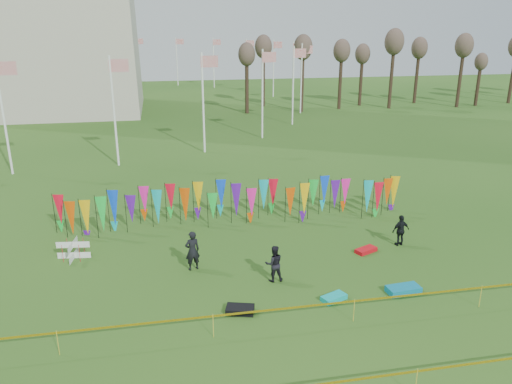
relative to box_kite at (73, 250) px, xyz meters
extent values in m
plane|color=#234B15|center=(7.71, -5.05, -0.42)|extent=(160.00, 160.00, 0.00)
cylinder|color=white|center=(21.71, 42.95, 3.58)|extent=(0.16, 0.16, 8.00)
plane|color=#B31318|center=(22.31, 42.95, 6.88)|extent=(1.40, 0.00, 1.40)
cylinder|color=white|center=(20.75, 50.19, 3.58)|extent=(0.16, 0.16, 8.00)
plane|color=#B31318|center=(21.35, 50.19, 6.88)|extent=(1.40, 0.00, 1.40)
cylinder|color=white|center=(17.95, 56.95, 3.58)|extent=(0.16, 0.16, 8.00)
plane|color=#B31318|center=(18.55, 56.95, 6.88)|extent=(1.40, 0.00, 1.40)
cylinder|color=white|center=(13.50, 62.75, 3.58)|extent=(0.16, 0.16, 8.00)
plane|color=#B31318|center=(14.10, 62.75, 6.88)|extent=(1.40, 0.00, 1.40)
cylinder|color=white|center=(7.71, 67.20, 3.58)|extent=(0.16, 0.16, 8.00)
plane|color=#B31318|center=(8.31, 67.20, 6.88)|extent=(1.40, 0.00, 1.40)
cylinder|color=white|center=(0.95, 69.99, 3.58)|extent=(0.16, 0.16, 8.00)
plane|color=#B31318|center=(1.55, 69.99, 6.88)|extent=(1.40, 0.00, 1.40)
cylinder|color=white|center=(-6.29, 70.95, 3.58)|extent=(0.16, 0.16, 8.00)
plane|color=#B31318|center=(-5.69, 70.95, 6.88)|extent=(1.40, 0.00, 1.40)
cylinder|color=white|center=(-13.54, 69.99, 3.58)|extent=(0.16, 0.16, 8.00)
plane|color=#B31318|center=(-12.94, 69.99, 6.88)|extent=(1.40, 0.00, 1.40)
cylinder|color=white|center=(-20.29, 67.20, 3.58)|extent=(0.16, 0.16, 8.00)
plane|color=#B31318|center=(-19.69, 67.20, 6.88)|extent=(1.40, 0.00, 1.40)
cylinder|color=white|center=(-6.29, 14.95, 3.58)|extent=(0.16, 0.16, 8.00)
plane|color=#B31318|center=(-5.69, 14.95, 6.88)|extent=(1.40, 0.00, 1.40)
cylinder|color=white|center=(0.95, 15.90, 3.58)|extent=(0.16, 0.16, 8.00)
plane|color=#B31318|center=(1.55, 15.90, 6.88)|extent=(1.40, 0.00, 1.40)
cylinder|color=white|center=(7.71, 18.70, 3.58)|extent=(0.16, 0.16, 8.00)
plane|color=#B31318|center=(8.31, 18.70, 6.88)|extent=(1.40, 0.00, 1.40)
cylinder|color=white|center=(13.50, 23.15, 3.58)|extent=(0.16, 0.16, 8.00)
plane|color=#B31318|center=(14.10, 23.15, 6.88)|extent=(1.40, 0.00, 1.40)
cylinder|color=white|center=(17.95, 28.95, 3.58)|extent=(0.16, 0.16, 8.00)
plane|color=#B31318|center=(18.55, 28.95, 6.88)|extent=(1.40, 0.00, 1.40)
cylinder|color=white|center=(20.75, 35.70, 3.58)|extent=(0.16, 0.16, 8.00)
plane|color=#B31318|center=(21.35, 35.70, 6.88)|extent=(1.40, 0.00, 1.40)
cylinder|color=black|center=(-1.29, 2.89, 0.62)|extent=(0.03, 0.03, 2.09)
cone|color=red|center=(-1.01, 2.89, 0.79)|extent=(0.64, 0.64, 1.60)
cylinder|color=black|center=(-0.60, 2.89, 0.62)|extent=(0.03, 0.03, 2.09)
cone|color=#DD4B07|center=(-0.32, 2.89, 0.79)|extent=(0.64, 0.64, 1.60)
cylinder|color=black|center=(0.09, 2.89, 0.62)|extent=(0.03, 0.03, 2.09)
cone|color=#EAB10B|center=(0.37, 2.89, 0.79)|extent=(0.64, 0.64, 1.60)
cylinder|color=black|center=(0.78, 2.89, 0.62)|extent=(0.03, 0.03, 2.09)
cone|color=green|center=(1.06, 2.89, 0.79)|extent=(0.64, 0.64, 1.60)
cylinder|color=black|center=(1.47, 2.89, 0.62)|extent=(0.03, 0.03, 2.09)
cone|color=blue|center=(1.75, 2.89, 0.79)|extent=(0.64, 0.64, 1.60)
cylinder|color=black|center=(2.17, 2.89, 0.62)|extent=(0.03, 0.03, 2.09)
cone|color=#5712A1|center=(2.45, 2.89, 0.79)|extent=(0.64, 0.64, 1.60)
cylinder|color=black|center=(2.86, 2.89, 0.62)|extent=(0.03, 0.03, 2.09)
cone|color=#FF1C9E|center=(3.14, 2.89, 0.79)|extent=(0.64, 0.64, 1.60)
cylinder|color=black|center=(3.55, 2.89, 0.62)|extent=(0.03, 0.03, 2.09)
cone|color=#0CAFB8|center=(3.83, 2.89, 0.79)|extent=(0.64, 0.64, 1.60)
cylinder|color=black|center=(4.24, 2.89, 0.62)|extent=(0.03, 0.03, 2.09)
cone|color=red|center=(4.52, 2.89, 0.79)|extent=(0.64, 0.64, 1.60)
cylinder|color=black|center=(4.94, 2.89, 0.62)|extent=(0.03, 0.03, 2.09)
cone|color=#DD4B07|center=(5.22, 2.89, 0.79)|extent=(0.64, 0.64, 1.60)
cylinder|color=black|center=(5.63, 2.89, 0.62)|extent=(0.03, 0.03, 2.09)
cone|color=#EAB10B|center=(5.91, 2.89, 0.79)|extent=(0.64, 0.64, 1.60)
cylinder|color=black|center=(6.32, 2.89, 0.62)|extent=(0.03, 0.03, 2.09)
cone|color=green|center=(6.60, 2.89, 0.79)|extent=(0.64, 0.64, 1.60)
cylinder|color=black|center=(7.01, 2.89, 0.62)|extent=(0.03, 0.03, 2.09)
cone|color=blue|center=(7.29, 2.89, 0.79)|extent=(0.64, 0.64, 1.60)
cylinder|color=black|center=(7.71, 2.89, 0.62)|extent=(0.03, 0.03, 2.09)
cone|color=#5712A1|center=(7.99, 2.89, 0.79)|extent=(0.64, 0.64, 1.60)
cylinder|color=black|center=(8.40, 2.89, 0.62)|extent=(0.03, 0.03, 2.09)
cone|color=#FF1C9E|center=(8.68, 2.89, 0.79)|extent=(0.64, 0.64, 1.60)
cylinder|color=black|center=(9.09, 2.89, 0.62)|extent=(0.03, 0.03, 2.09)
cone|color=#0CAFB8|center=(9.37, 2.89, 0.79)|extent=(0.64, 0.64, 1.60)
cylinder|color=black|center=(9.78, 2.89, 0.62)|extent=(0.03, 0.03, 2.09)
cone|color=red|center=(10.06, 2.89, 0.79)|extent=(0.64, 0.64, 1.60)
cylinder|color=black|center=(10.47, 2.89, 0.62)|extent=(0.03, 0.03, 2.09)
cone|color=#DD4B07|center=(10.75, 2.89, 0.79)|extent=(0.64, 0.64, 1.60)
cylinder|color=black|center=(11.17, 2.89, 0.62)|extent=(0.03, 0.03, 2.09)
cone|color=#EAB10B|center=(11.45, 2.89, 0.79)|extent=(0.64, 0.64, 1.60)
cylinder|color=black|center=(11.86, 2.89, 0.62)|extent=(0.03, 0.03, 2.09)
cone|color=green|center=(12.14, 2.89, 0.79)|extent=(0.64, 0.64, 1.60)
cylinder|color=black|center=(12.55, 2.89, 0.62)|extent=(0.03, 0.03, 2.09)
cone|color=blue|center=(12.83, 2.89, 0.79)|extent=(0.64, 0.64, 1.60)
cylinder|color=black|center=(13.24, 2.89, 0.62)|extent=(0.03, 0.03, 2.09)
cone|color=#5712A1|center=(13.52, 2.89, 0.79)|extent=(0.64, 0.64, 1.60)
cylinder|color=black|center=(13.94, 2.89, 0.62)|extent=(0.03, 0.03, 2.09)
cone|color=#FF1C9E|center=(14.22, 2.89, 0.79)|extent=(0.64, 0.64, 1.60)
cylinder|color=black|center=(14.63, 2.89, 0.62)|extent=(0.03, 0.03, 2.09)
cone|color=#0CAFB8|center=(14.91, 2.89, 0.79)|extent=(0.64, 0.64, 1.60)
cylinder|color=black|center=(15.32, 2.89, 0.62)|extent=(0.03, 0.03, 2.09)
cone|color=red|center=(15.60, 2.89, 0.79)|extent=(0.64, 0.64, 1.60)
cylinder|color=black|center=(16.01, 2.89, 0.62)|extent=(0.03, 0.03, 2.09)
cone|color=#DD4B07|center=(16.29, 2.89, 0.79)|extent=(0.64, 0.64, 1.60)
cylinder|color=black|center=(16.71, 2.89, 0.62)|extent=(0.03, 0.03, 2.09)
cone|color=#EAB10B|center=(16.99, 2.89, 0.79)|extent=(0.64, 0.64, 1.60)
cube|color=#DCB704|center=(7.71, -7.19, 0.40)|extent=(26.00, 0.01, 0.08)
cylinder|color=gold|center=(0.71, -7.19, 0.03)|extent=(0.02, 0.02, 0.90)
cylinder|color=gold|center=(5.71, -7.19, 0.03)|extent=(0.02, 0.02, 0.90)
cylinder|color=gold|center=(10.71, -7.19, 0.03)|extent=(0.02, 0.02, 0.90)
cylinder|color=gold|center=(15.71, -7.19, 0.03)|extent=(0.02, 0.02, 0.90)
cylinder|color=gold|center=(10.71, -11.07, 0.03)|extent=(0.02, 0.02, 0.90)
cylinder|color=#39271C|center=(13.71, 38.95, 2.78)|extent=(0.44, 0.44, 6.40)
ellipsoid|color=brown|center=(13.71, 38.95, 6.14)|extent=(1.92, 1.92, 2.56)
cylinder|color=#39271C|center=(17.71, 38.95, 2.78)|extent=(0.44, 0.44, 6.40)
ellipsoid|color=brown|center=(17.71, 38.95, 6.14)|extent=(1.92, 1.92, 2.56)
cylinder|color=#39271C|center=(21.71, 38.95, 2.78)|extent=(0.44, 0.44, 6.40)
ellipsoid|color=brown|center=(21.71, 38.95, 6.14)|extent=(1.92, 1.92, 2.56)
cylinder|color=#39271C|center=(25.71, 38.95, 2.78)|extent=(0.44, 0.44, 6.40)
ellipsoid|color=brown|center=(25.71, 38.95, 6.14)|extent=(1.92, 1.92, 2.56)
cylinder|color=#39271C|center=(29.71, 38.95, 2.78)|extent=(0.44, 0.44, 6.40)
ellipsoid|color=brown|center=(29.71, 38.95, 6.14)|extent=(1.92, 1.92, 2.56)
cylinder|color=#39271C|center=(33.71, 38.95, 2.78)|extent=(0.44, 0.44, 6.40)
ellipsoid|color=brown|center=(33.71, 38.95, 6.14)|extent=(1.92, 1.92, 2.56)
cylinder|color=#39271C|center=(37.71, 38.95, 2.78)|extent=(0.44, 0.44, 6.40)
ellipsoid|color=brown|center=(37.71, 38.95, 6.14)|extent=(1.92, 1.92, 2.56)
cylinder|color=#39271C|center=(41.71, 38.95, 2.78)|extent=(0.44, 0.44, 6.40)
ellipsoid|color=brown|center=(41.71, 38.95, 6.14)|extent=(1.92, 1.92, 2.56)
cylinder|color=#39271C|center=(45.71, 38.95, 2.78)|extent=(0.44, 0.44, 6.40)
ellipsoid|color=brown|center=(45.71, 38.95, 6.14)|extent=(1.92, 1.92, 2.56)
cylinder|color=#39271C|center=(49.71, 38.95, 2.78)|extent=(0.44, 0.44, 6.40)
ellipsoid|color=brown|center=(49.71, 38.95, 6.14)|extent=(1.92, 1.92, 2.56)
cylinder|color=red|center=(-0.37, -0.37, 0.00)|extent=(0.02, 0.02, 0.84)
cylinder|color=red|center=(0.37, -0.37, 0.00)|extent=(0.02, 0.02, 0.84)
cylinder|color=red|center=(-0.37, 0.37, 0.00)|extent=(0.02, 0.02, 0.84)
cylinder|color=red|center=(0.37, 0.37, 0.00)|extent=(0.02, 0.02, 0.84)
imported|color=black|center=(5.22, -2.09, 0.47)|extent=(0.74, 0.62, 1.77)
imported|color=black|center=(8.42, -3.73, 0.36)|extent=(0.76, 0.47, 1.56)
imported|color=black|center=(15.14, -1.48, 0.35)|extent=(0.97, 0.64, 1.53)
cube|color=#0CB7B4|center=(10.35, -5.67, -0.32)|extent=(1.10, 0.84, 0.20)
cube|color=red|center=(13.25, -1.90, -0.32)|extent=(1.15, 0.87, 0.19)
cube|color=black|center=(6.66, -5.85, -0.30)|extent=(1.14, 0.85, 0.24)
cube|color=#0B7BA1|center=(13.24, -5.65, -0.29)|extent=(1.37, 0.73, 0.25)
camera|label=1|loc=(4.18, -21.66, 9.66)|focal=35.00mm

